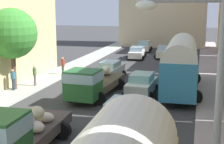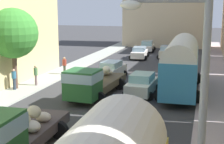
{
  "view_description": "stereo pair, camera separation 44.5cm",
  "coord_description": "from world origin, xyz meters",
  "px_view_note": "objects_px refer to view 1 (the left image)",
  "views": [
    {
      "loc": [
        6.09,
        -0.56,
        6.61
      ],
      "look_at": [
        0.0,
        22.4,
        1.88
      ],
      "focal_mm": 54.01,
      "sensor_mm": 36.0,
      "label": 1
    },
    {
      "loc": [
        6.52,
        -0.44,
        6.61
      ],
      "look_at": [
        0.0,
        22.4,
        1.88
      ],
      "focal_mm": 54.01,
      "sensor_mm": 36.0,
      "label": 2
    }
  ],
  "objects_px": {
    "cargo_truck_0": "(11,133)",
    "car_4": "(122,115)",
    "streetlamp_near": "(205,131)",
    "pedestrian_3": "(63,65)",
    "car_5": "(142,84)",
    "car_0": "(110,70)",
    "pedestrian_2": "(35,75)",
    "car_2": "(144,46)",
    "pedestrian_4": "(13,79)",
    "parked_bus_1": "(181,62)",
    "cargo_truck_1": "(92,82)",
    "car_6": "(163,52)",
    "car_1": "(137,53)"
  },
  "relations": [
    {
      "from": "car_6",
      "to": "car_0",
      "type": "bearing_deg",
      "value": -103.43
    },
    {
      "from": "cargo_truck_0",
      "to": "cargo_truck_1",
      "type": "xyz_separation_m",
      "value": [
        0.16,
        10.39,
        -0.09
      ]
    },
    {
      "from": "car_2",
      "to": "pedestrian_4",
      "type": "xyz_separation_m",
      "value": [
        -5.94,
        -25.46,
        0.23
      ]
    },
    {
      "from": "car_1",
      "to": "car_2",
      "type": "distance_m",
      "value": 6.73
    },
    {
      "from": "car_1",
      "to": "car_6",
      "type": "bearing_deg",
      "value": 23.68
    },
    {
      "from": "car_2",
      "to": "pedestrian_2",
      "type": "height_order",
      "value": "pedestrian_2"
    },
    {
      "from": "cargo_truck_0",
      "to": "pedestrian_4",
      "type": "distance_m",
      "value": 12.44
    },
    {
      "from": "car_1",
      "to": "car_4",
      "type": "bearing_deg",
      "value": -81.07
    },
    {
      "from": "car_2",
      "to": "pedestrian_3",
      "type": "bearing_deg",
      "value": -103.9
    },
    {
      "from": "parked_bus_1",
      "to": "car_0",
      "type": "xyz_separation_m",
      "value": [
        -6.44,
        3.14,
        -1.52
      ]
    },
    {
      "from": "parked_bus_1",
      "to": "car_0",
      "type": "distance_m",
      "value": 7.32
    },
    {
      "from": "pedestrian_4",
      "to": "pedestrian_3",
      "type": "bearing_deg",
      "value": 79.02
    },
    {
      "from": "car_4",
      "to": "car_6",
      "type": "bearing_deg",
      "value": 91.45
    },
    {
      "from": "parked_bus_1",
      "to": "pedestrian_3",
      "type": "distance_m",
      "value": 11.77
    },
    {
      "from": "car_0",
      "to": "car_6",
      "type": "relative_size",
      "value": 0.99
    },
    {
      "from": "parked_bus_1",
      "to": "cargo_truck_0",
      "type": "xyz_separation_m",
      "value": [
        -6.12,
        -13.92,
        -1.02
      ]
    },
    {
      "from": "parked_bus_1",
      "to": "car_4",
      "type": "distance_m",
      "value": 9.39
    },
    {
      "from": "cargo_truck_1",
      "to": "pedestrian_4",
      "type": "height_order",
      "value": "cargo_truck_1"
    },
    {
      "from": "cargo_truck_1",
      "to": "car_1",
      "type": "height_order",
      "value": "cargo_truck_1"
    },
    {
      "from": "cargo_truck_1",
      "to": "car_4",
      "type": "xyz_separation_m",
      "value": [
        3.46,
        -5.4,
        -0.4
      ]
    },
    {
      "from": "car_5",
      "to": "pedestrian_4",
      "type": "height_order",
      "value": "pedestrian_4"
    },
    {
      "from": "parked_bus_1",
      "to": "cargo_truck_0",
      "type": "distance_m",
      "value": 15.23
    },
    {
      "from": "car_6",
      "to": "pedestrian_4",
      "type": "xyz_separation_m",
      "value": [
        -9.32,
        -20.13,
        0.22
      ]
    },
    {
      "from": "car_2",
      "to": "car_0",
      "type": "bearing_deg",
      "value": -89.72
    },
    {
      "from": "car_6",
      "to": "pedestrian_3",
      "type": "height_order",
      "value": "pedestrian_3"
    },
    {
      "from": "pedestrian_2",
      "to": "streetlamp_near",
      "type": "distance_m",
      "value": 22.05
    },
    {
      "from": "cargo_truck_0",
      "to": "car_4",
      "type": "xyz_separation_m",
      "value": [
        3.63,
        4.99,
        -0.5
      ]
    },
    {
      "from": "streetlamp_near",
      "to": "pedestrian_2",
      "type": "bearing_deg",
      "value": 126.97
    },
    {
      "from": "cargo_truck_1",
      "to": "pedestrian_2",
      "type": "relative_size",
      "value": 4.21
    },
    {
      "from": "car_1",
      "to": "pedestrian_3",
      "type": "height_order",
      "value": "pedestrian_3"
    },
    {
      "from": "car_0",
      "to": "pedestrian_2",
      "type": "height_order",
      "value": "pedestrian_2"
    },
    {
      "from": "streetlamp_near",
      "to": "pedestrian_3",
      "type": "bearing_deg",
      "value": 119.73
    },
    {
      "from": "parked_bus_1",
      "to": "car_4",
      "type": "height_order",
      "value": "parked_bus_1"
    },
    {
      "from": "car_4",
      "to": "pedestrian_2",
      "type": "height_order",
      "value": "pedestrian_2"
    },
    {
      "from": "cargo_truck_0",
      "to": "car_4",
      "type": "bearing_deg",
      "value": 53.99
    },
    {
      "from": "car_0",
      "to": "car_1",
      "type": "relative_size",
      "value": 0.99
    },
    {
      "from": "cargo_truck_1",
      "to": "car_4",
      "type": "bearing_deg",
      "value": -57.35
    },
    {
      "from": "car_4",
      "to": "car_5",
      "type": "distance_m",
      "value": 7.32
    },
    {
      "from": "car_6",
      "to": "streetlamp_near",
      "type": "distance_m",
      "value": 36.25
    },
    {
      "from": "car_5",
      "to": "parked_bus_1",
      "type": "bearing_deg",
      "value": 30.79
    },
    {
      "from": "car_4",
      "to": "pedestrian_2",
      "type": "relative_size",
      "value": 2.29
    },
    {
      "from": "car_4",
      "to": "streetlamp_near",
      "type": "height_order",
      "value": "streetlamp_near"
    },
    {
      "from": "car_6",
      "to": "pedestrian_3",
      "type": "distance_m",
      "value": 15.67
    },
    {
      "from": "car_6",
      "to": "pedestrian_4",
      "type": "relative_size",
      "value": 2.5
    },
    {
      "from": "parked_bus_1",
      "to": "car_5",
      "type": "bearing_deg",
      "value": -149.21
    },
    {
      "from": "car_4",
      "to": "car_5",
      "type": "bearing_deg",
      "value": 91.63
    },
    {
      "from": "pedestrian_2",
      "to": "streetlamp_near",
      "type": "height_order",
      "value": "streetlamp_near"
    },
    {
      "from": "car_4",
      "to": "car_5",
      "type": "relative_size",
      "value": 1.02
    },
    {
      "from": "cargo_truck_0",
      "to": "car_5",
      "type": "distance_m",
      "value": 12.78
    },
    {
      "from": "parked_bus_1",
      "to": "pedestrian_2",
      "type": "distance_m",
      "value": 11.72
    }
  ]
}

